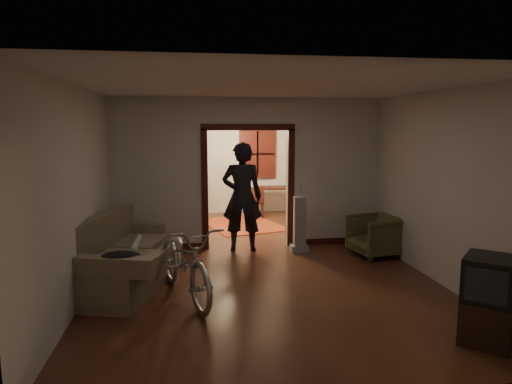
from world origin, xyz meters
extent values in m
cube|color=#3B1D12|center=(0.00, 0.00, 0.00)|extent=(5.00, 8.50, 0.01)
cube|color=white|center=(0.00, 0.00, 2.80)|extent=(5.00, 8.50, 0.01)
cube|color=beige|center=(0.00, 4.25, 1.40)|extent=(5.00, 0.02, 2.80)
cube|color=beige|center=(-2.50, 0.00, 1.40)|extent=(0.02, 8.50, 2.80)
cube|color=beige|center=(2.50, 0.00, 1.40)|extent=(0.02, 8.50, 2.80)
cube|color=beige|center=(0.00, 0.75, 1.40)|extent=(5.00, 0.14, 2.80)
cube|color=#3B110D|center=(0.00, 0.75, 1.10)|extent=(1.74, 0.20, 2.32)
cube|color=black|center=(0.70, 4.21, 1.55)|extent=(0.98, 0.06, 1.28)
sphere|color=#FFE0A5|center=(0.00, 2.50, 2.35)|extent=(0.24, 0.24, 0.24)
cube|color=silver|center=(1.05, 0.68, 1.25)|extent=(0.08, 0.01, 0.12)
cube|color=brown|center=(-2.00, -1.13, 0.51)|extent=(1.55, 2.39, 1.01)
cylinder|color=beige|center=(-1.90, -0.83, 0.53)|extent=(0.10, 0.82, 0.10)
ellipsoid|color=black|center=(-1.95, -2.04, 0.68)|extent=(0.49, 0.37, 0.14)
imported|color=silver|center=(-1.17, -1.74, 0.51)|extent=(1.27, 2.07, 1.02)
imported|color=#4C4B2A|center=(2.14, -0.20, 0.36)|extent=(0.92, 0.91, 0.72)
cube|color=black|center=(2.00, -3.50, 0.24)|extent=(0.72, 0.73, 0.49)
cube|color=black|center=(2.00, -3.50, 0.70)|extent=(0.73, 0.73, 0.47)
cube|color=gray|center=(0.88, 0.23, 0.51)|extent=(0.33, 0.27, 1.02)
imported|color=black|center=(-0.14, 0.48, 1.00)|extent=(0.79, 0.58, 2.00)
cube|color=maroon|center=(0.11, 2.66, 0.01)|extent=(2.01, 2.34, 0.02)
cube|color=#243520|center=(-1.15, 3.69, 0.84)|extent=(0.93, 0.67, 1.68)
sphere|color=#1E5972|center=(-1.15, 3.69, 1.94)|extent=(0.28, 0.28, 0.28)
cube|color=black|center=(1.06, 3.80, 0.36)|extent=(1.08, 0.83, 0.71)
cube|color=black|center=(0.54, 3.40, 0.40)|extent=(0.45, 0.45, 0.80)
camera|label=1|loc=(-1.08, -7.67, 2.28)|focal=32.00mm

